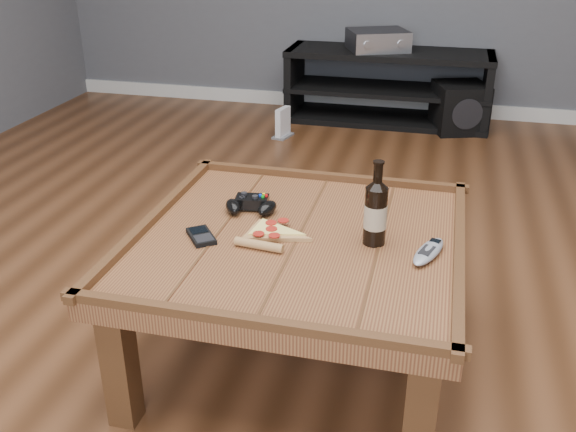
% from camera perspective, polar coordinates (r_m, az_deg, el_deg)
% --- Properties ---
extents(ground, '(6.00, 6.00, 0.00)m').
position_cam_1_polar(ground, '(2.23, 0.83, -12.19)').
color(ground, '#402412').
rests_on(ground, ground).
extents(baseboard, '(5.00, 0.02, 0.10)m').
position_cam_1_polar(baseboard, '(4.91, 8.97, 9.69)').
color(baseboard, silver).
rests_on(baseboard, ground).
extents(coffee_table, '(1.03, 1.03, 0.48)m').
position_cam_1_polar(coffee_table, '(2.02, 0.89, -3.37)').
color(coffee_table, '#512917').
rests_on(coffee_table, ground).
extents(media_console, '(1.40, 0.45, 0.50)m').
position_cam_1_polar(media_console, '(4.63, 8.83, 11.24)').
color(media_console, black).
rests_on(media_console, ground).
extents(beer_bottle, '(0.07, 0.07, 0.27)m').
position_cam_1_polar(beer_bottle, '(1.92, 7.80, 0.44)').
color(beer_bottle, black).
rests_on(beer_bottle, coffee_table).
extents(game_controller, '(0.19, 0.14, 0.05)m').
position_cam_1_polar(game_controller, '(2.15, -3.31, 1.00)').
color(game_controller, black).
rests_on(game_controller, coffee_table).
extents(pizza_slice, '(0.20, 0.29, 0.03)m').
position_cam_1_polar(pizza_slice, '(1.99, -1.64, -1.60)').
color(pizza_slice, '#B27F4D').
rests_on(pizza_slice, coffee_table).
extents(smartphone, '(0.13, 0.14, 0.02)m').
position_cam_1_polar(smartphone, '(2.00, -7.72, -1.77)').
color(smartphone, black).
rests_on(smartphone, coffee_table).
extents(remote_control, '(0.12, 0.20, 0.03)m').
position_cam_1_polar(remote_control, '(1.92, 12.38, -3.09)').
color(remote_control, gray).
rests_on(remote_control, coffee_table).
extents(av_receiver, '(0.48, 0.44, 0.13)m').
position_cam_1_polar(av_receiver, '(4.56, 7.99, 15.23)').
color(av_receiver, black).
rests_on(av_receiver, media_console).
extents(subwoofer, '(0.41, 0.41, 0.32)m').
position_cam_1_polar(subwoofer, '(4.54, 14.99, 9.30)').
color(subwoofer, black).
rests_on(subwoofer, ground).
extents(game_console, '(0.12, 0.17, 0.20)m').
position_cam_1_polar(game_console, '(4.28, -0.46, 8.19)').
color(game_console, slate).
rests_on(game_console, ground).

